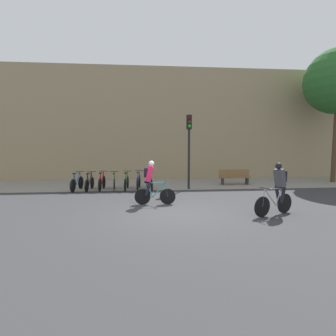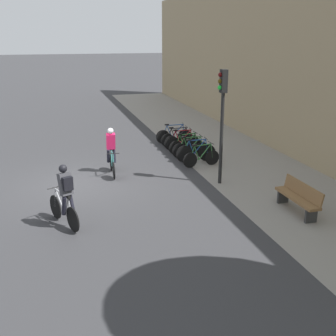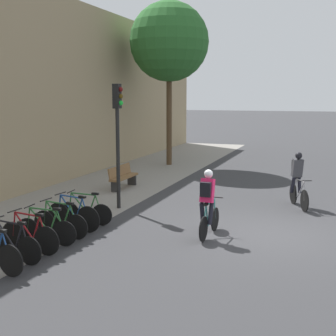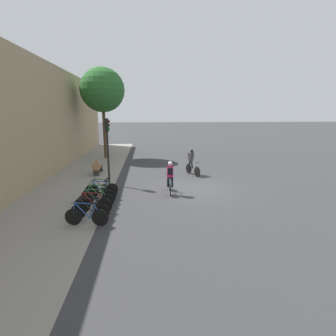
% 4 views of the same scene
% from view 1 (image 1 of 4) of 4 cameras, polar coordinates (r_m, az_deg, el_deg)
% --- Properties ---
extents(ground, '(200.00, 200.00, 0.00)m').
position_cam_1_polar(ground, '(9.37, 1.64, -9.69)').
color(ground, '#333335').
extents(kerb_strip, '(44.00, 4.50, 0.01)m').
position_cam_1_polar(kerb_strip, '(15.96, -1.29, -3.44)').
color(kerb_strip, gray).
rests_on(kerb_strip, ground).
extents(building_facade, '(44.00, 0.60, 7.62)m').
position_cam_1_polar(building_facade, '(18.37, -1.87, 9.60)').
color(building_facade, '#9E8966').
rests_on(building_facade, ground).
extents(cyclist_pink, '(1.64, 0.46, 1.76)m').
position_cam_1_polar(cyclist_pink, '(10.42, -3.76, -2.86)').
color(cyclist_pink, black).
rests_on(cyclist_pink, ground).
extents(cyclist_grey, '(1.66, 0.75, 1.79)m').
position_cam_1_polar(cyclist_grey, '(9.70, 22.82, -3.88)').
color(cyclist_grey, black).
rests_on(cyclist_grey, ground).
extents(parked_bike_0, '(0.46, 1.71, 0.97)m').
position_cam_1_polar(parked_bike_0, '(14.44, -19.21, -3.06)').
color(parked_bike_0, black).
rests_on(parked_bike_0, ground).
extents(parked_bike_1, '(0.46, 1.60, 0.95)m').
position_cam_1_polar(parked_bike_1, '(14.30, -16.72, -3.13)').
color(parked_bike_1, black).
rests_on(parked_bike_1, ground).
extents(parked_bike_2, '(0.46, 1.63, 0.97)m').
position_cam_1_polar(parked_bike_2, '(14.19, -14.19, -3.07)').
color(parked_bike_2, black).
rests_on(parked_bike_2, ground).
extents(parked_bike_3, '(0.46, 1.61, 0.95)m').
position_cam_1_polar(parked_bike_3, '(14.10, -11.62, -3.13)').
color(parked_bike_3, black).
rests_on(parked_bike_3, ground).
extents(parked_bike_4, '(0.46, 1.64, 0.96)m').
position_cam_1_polar(parked_bike_4, '(14.04, -9.04, -3.09)').
color(parked_bike_4, black).
rests_on(parked_bike_4, ground).
extents(parked_bike_5, '(0.46, 1.66, 0.99)m').
position_cam_1_polar(parked_bike_5, '(14.02, -6.43, -2.99)').
color(parked_bike_5, black).
rests_on(parked_bike_5, ground).
extents(parked_bike_6, '(0.46, 1.58, 0.94)m').
position_cam_1_polar(parked_bike_6, '(14.02, -3.81, -3.11)').
color(parked_bike_6, black).
rests_on(parked_bike_6, ground).
extents(traffic_light_pole, '(0.26, 0.30, 3.94)m').
position_cam_1_polar(traffic_light_pole, '(14.01, 4.60, 6.46)').
color(traffic_light_pole, black).
rests_on(traffic_light_pole, ground).
extents(bench, '(1.87, 0.44, 0.89)m').
position_cam_1_polar(bench, '(16.11, 14.29, -1.82)').
color(bench, brown).
rests_on(bench, ground).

